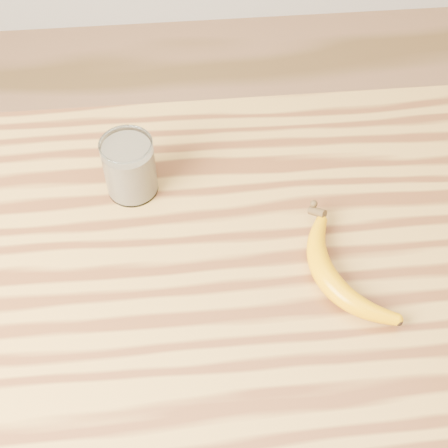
{
  "coord_description": "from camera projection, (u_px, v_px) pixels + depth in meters",
  "views": [
    {
      "loc": [
        -0.12,
        -0.58,
        1.76
      ],
      "look_at": [
        -0.06,
        0.05,
        0.93
      ],
      "focal_mm": 50.0,
      "sensor_mm": 36.0,
      "label": 1
    }
  ],
  "objects": [
    {
      "name": "banana",
      "position": [
        328.0,
        280.0,
        0.99
      ],
      "size": [
        0.23,
        0.34,
        0.04
      ],
      "primitive_type": null,
      "rotation": [
        0.0,
        0.0,
        0.38
      ],
      "color": "#E39600",
      "rests_on": "table"
    },
    {
      "name": "table",
      "position": [
        260.0,
        297.0,
        1.15
      ],
      "size": [
        1.2,
        0.8,
        0.9
      ],
      "color": "#AF8039",
      "rests_on": "ground"
    },
    {
      "name": "smoothie_glass",
      "position": [
        130.0,
        168.0,
        1.09
      ],
      "size": [
        0.09,
        0.09,
        0.12
      ],
      "color": "white",
      "rests_on": "table"
    },
    {
      "name": "room",
      "position": [
        285.0,
        24.0,
        0.69
      ],
      "size": [
        4.04,
        4.04,
        2.7
      ],
      "color": "#986A46",
      "rests_on": "ground"
    }
  ]
}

